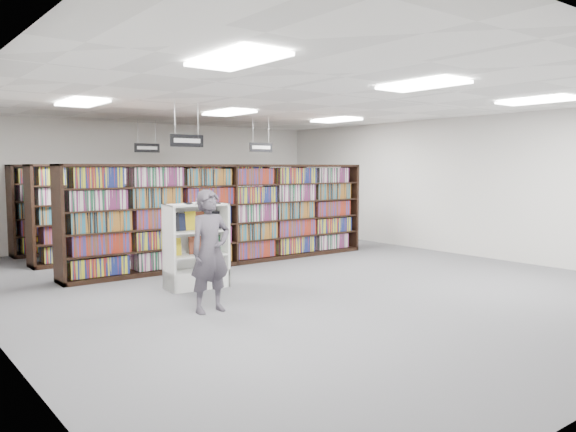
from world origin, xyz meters
TOP-DOWN VIEW (x-y plane):
  - floor at (0.00, 0.00)m, footprint 12.00×12.00m
  - ceiling at (0.00, 0.00)m, footprint 10.00×12.00m
  - wall_back at (0.00, 6.00)m, footprint 10.00×0.10m
  - wall_right at (5.00, 0.00)m, footprint 0.10×12.00m
  - bookshelf_row_near at (0.00, 2.00)m, footprint 7.00×0.60m
  - bookshelf_row_mid at (0.00, 4.00)m, footprint 7.00×0.60m
  - bookshelf_row_far at (0.00, 5.70)m, footprint 7.00×0.60m
  - aisle_sign_left at (-1.50, 1.00)m, footprint 0.65×0.02m
  - aisle_sign_right at (1.50, 3.00)m, footprint 0.65×0.02m
  - aisle_sign_center at (-0.50, 5.00)m, footprint 0.65×0.02m
  - troffer_front_left at (-3.00, -3.00)m, footprint 0.60×1.20m
  - troffer_front_center at (0.00, -3.00)m, footprint 0.60×1.20m
  - troffer_front_right at (3.00, -3.00)m, footprint 0.60×1.20m
  - troffer_back_left at (-3.00, 2.00)m, footprint 0.60×1.20m
  - troffer_back_center at (0.00, 2.00)m, footprint 0.60×1.20m
  - troffer_back_right at (3.00, 2.00)m, footprint 0.60×1.20m
  - endcap_display at (-1.70, 0.37)m, footprint 1.05×0.57m
  - open_book at (-1.61, 0.31)m, footprint 0.65×0.49m
  - shopper at (-2.31, -1.19)m, footprint 0.65×0.44m

SIDE VIEW (x-z plane):
  - floor at x=0.00m, z-range 0.00..0.00m
  - endcap_display at x=-1.70m, z-range -0.23..1.20m
  - shopper at x=-2.31m, z-range 0.00..1.73m
  - bookshelf_row_near at x=0.00m, z-range 0.00..2.10m
  - bookshelf_row_mid at x=0.00m, z-range 0.00..2.10m
  - bookshelf_row_far at x=0.00m, z-range 0.00..2.10m
  - open_book at x=-1.61m, z-range 1.40..1.52m
  - wall_back at x=0.00m, z-range 0.00..3.20m
  - wall_right at x=5.00m, z-range 0.00..3.20m
  - aisle_sign_left at x=-1.50m, z-range 2.13..2.93m
  - aisle_sign_right at x=1.50m, z-range 2.13..2.93m
  - aisle_sign_center at x=-0.50m, z-range 2.13..2.93m
  - troffer_front_left at x=-3.00m, z-range 3.14..3.18m
  - troffer_front_center at x=0.00m, z-range 3.14..3.18m
  - troffer_front_right at x=3.00m, z-range 3.14..3.18m
  - troffer_back_left at x=-3.00m, z-range 3.14..3.18m
  - troffer_back_center at x=0.00m, z-range 3.14..3.18m
  - troffer_back_right at x=3.00m, z-range 3.14..3.18m
  - ceiling at x=0.00m, z-range 3.15..3.25m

